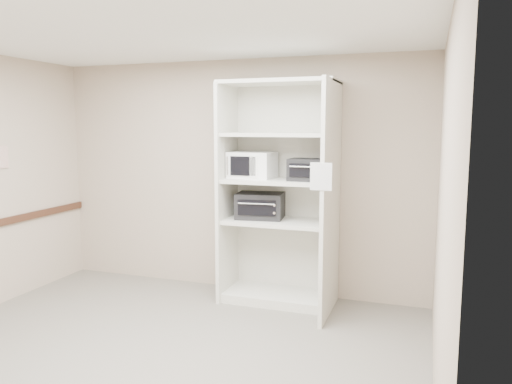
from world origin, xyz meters
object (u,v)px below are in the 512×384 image
(shelving_unit, at_px, (283,201))
(toaster_oven_lower, at_px, (260,206))
(toaster_oven_upper, at_px, (309,170))
(microwave, at_px, (252,165))

(shelving_unit, height_order, toaster_oven_lower, shelving_unit)
(shelving_unit, distance_m, toaster_oven_upper, 0.46)
(toaster_oven_lower, bearing_deg, shelving_unit, -16.19)
(shelving_unit, bearing_deg, toaster_oven_upper, -7.28)
(microwave, distance_m, toaster_oven_lower, 0.46)
(shelving_unit, height_order, microwave, shelving_unit)
(microwave, relative_size, toaster_oven_upper, 1.19)
(shelving_unit, relative_size, microwave, 5.04)
(microwave, height_order, toaster_oven_lower, microwave)
(toaster_oven_lower, bearing_deg, microwave, 176.24)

